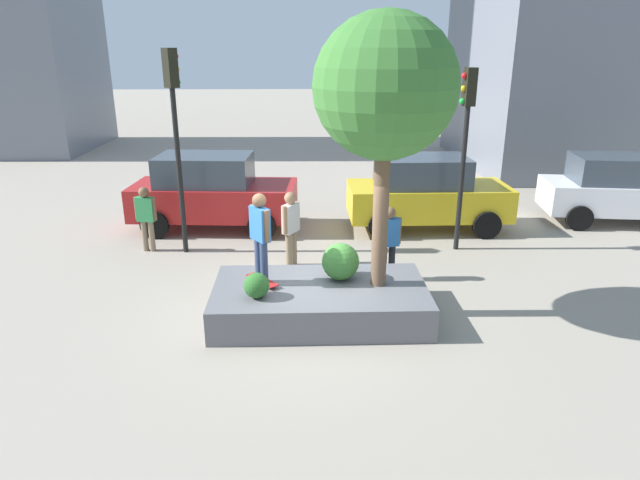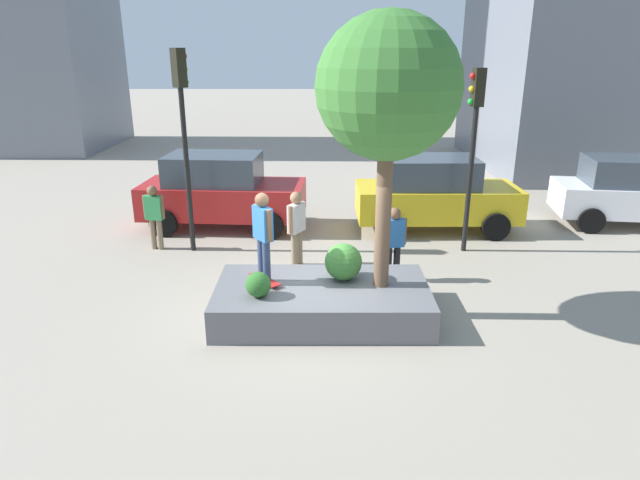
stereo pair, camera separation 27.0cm
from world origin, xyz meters
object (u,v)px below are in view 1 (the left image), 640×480
object	(u,v)px
skateboarder	(260,231)
taxi_cab	(426,193)
skateboard	(262,280)
traffic_light_median	(175,119)
sedan_parked	(212,192)
passerby_with_bag	(146,215)
traffic_light_corner	(466,129)
planter_ledge	(320,301)
bystander_watching	(389,238)
plaza_tree	(385,89)
police_car	(619,189)
pedestrian_crossing	(291,224)

from	to	relation	value
skateboarder	taxi_cab	bearing A→B (deg)	50.74
skateboard	traffic_light_median	size ratio (longest dim) A/B	0.16
sedan_parked	passerby_with_bag	bearing A→B (deg)	-127.01
traffic_light_median	passerby_with_bag	distance (m)	2.48
traffic_light_corner	planter_ledge	bearing A→B (deg)	-134.61
taxi_cab	sedan_parked	bearing A→B (deg)	177.82
skateboard	taxi_cab	distance (m)	6.56
taxi_cab	bystander_watching	distance (m)	3.86
traffic_light_corner	traffic_light_median	size ratio (longest dim) A/B	0.91
plaza_tree	skateboard	world-z (taller)	plaza_tree
skateboarder	traffic_light_corner	distance (m)	5.86
traffic_light_median	traffic_light_corner	bearing A→B (deg)	-0.29
plaza_tree	skateboard	xyz separation A→B (m)	(-2.15, 0.10, -3.45)
skateboard	police_car	xyz separation A→B (m)	(9.73, 5.45, 0.30)
police_car	passerby_with_bag	distance (m)	12.92
traffic_light_median	taxi_cab	bearing A→B (deg)	14.71
passerby_with_bag	taxi_cab	bearing A→B (deg)	12.17
bystander_watching	planter_ledge	bearing A→B (deg)	-131.49
bystander_watching	skateboarder	bearing A→B (deg)	-149.15
planter_ledge	taxi_cab	distance (m)	6.12
bystander_watching	pedestrian_crossing	bearing A→B (deg)	158.62
taxi_cab	police_car	world-z (taller)	taxi_cab
planter_ledge	bystander_watching	bearing A→B (deg)	48.51
taxi_cab	bystander_watching	size ratio (longest dim) A/B	2.66
traffic_light_corner	passerby_with_bag	world-z (taller)	traffic_light_corner
sedan_parked	taxi_cab	distance (m)	5.85
sedan_parked	traffic_light_median	size ratio (longest dim) A/B	0.95
plaza_tree	pedestrian_crossing	size ratio (longest dim) A/B	2.70
plaza_tree	bystander_watching	bearing A→B (deg)	75.13
taxi_cab	planter_ledge	bearing A→B (deg)	-120.39
plaza_tree	taxi_cab	distance (m)	6.36
taxi_cab	plaza_tree	bearing A→B (deg)	-111.09
bystander_watching	passerby_with_bag	size ratio (longest dim) A/B	1.01
sedan_parked	bystander_watching	world-z (taller)	sedan_parked
bystander_watching	pedestrian_crossing	world-z (taller)	pedestrian_crossing
sedan_parked	bystander_watching	distance (m)	5.70
plaza_tree	bystander_watching	xyz separation A→B (m)	(0.44, 1.65, -3.18)
planter_ledge	bystander_watching	xyz separation A→B (m)	(1.52, 1.71, 0.63)
skateboard	sedan_parked	world-z (taller)	sedan_parked
traffic_light_corner	police_car	bearing A→B (deg)	21.77
skateboarder	sedan_parked	world-z (taller)	skateboarder
planter_ledge	plaza_tree	xyz separation A→B (m)	(1.08, 0.07, 3.82)
planter_ledge	traffic_light_corner	xyz separation A→B (m)	(3.52, 3.56, 2.66)
plaza_tree	skateboard	size ratio (longest dim) A/B	6.26
traffic_light_corner	bystander_watching	size ratio (longest dim) A/B	2.66
traffic_light_corner	bystander_watching	distance (m)	3.40
planter_ledge	skateboarder	bearing A→B (deg)	171.12
planter_ledge	pedestrian_crossing	xyz separation A→B (m)	(-0.57, 2.53, 0.71)
traffic_light_corner	sedan_parked	bearing A→B (deg)	163.19
planter_ledge	sedan_parked	bearing A→B (deg)	116.92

